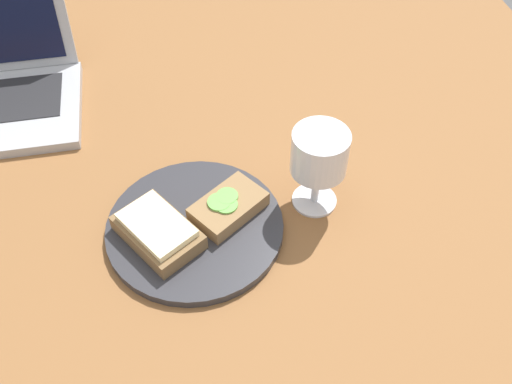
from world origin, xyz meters
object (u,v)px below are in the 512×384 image
Objects in this scene: sandwich_with_cucumber at (228,206)px; wine_glass at (319,156)px; sandwich_with_cheese at (158,231)px; plate at (195,228)px.

wine_glass is at bearing 3.92° from sandwich_with_cucumber.
sandwich_with_cucumber is at bearing 15.51° from sandwich_with_cheese.
wine_glass is at bearing 7.27° from plate.
sandwich_with_cheese is 23.75cm from wine_glass.
sandwich_with_cheese is 10.28cm from sandwich_with_cucumber.
sandwich_with_cucumber is at bearing 15.64° from plate.
plate is at bearing -172.73° from wine_glass.
sandwich_with_cucumber reaches higher than plate.
sandwich_with_cheese is at bearing -164.61° from plate.
wine_glass is at bearing 9.09° from sandwich_with_cheese.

